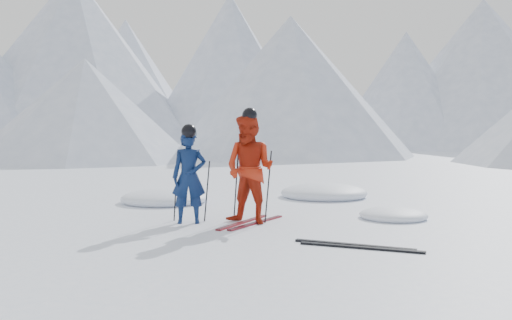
# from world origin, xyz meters

# --- Properties ---
(ground) EXTENTS (160.00, 160.00, 0.00)m
(ground) POSITION_xyz_m (0.00, 0.00, 0.00)
(ground) COLOR white
(ground) RESTS_ON ground
(mountain_range) EXTENTS (106.15, 62.94, 15.53)m
(mountain_range) POSITION_xyz_m (5.71, 35.31, 6.72)
(mountain_range) COLOR #B2BCD1
(mountain_range) RESTS_ON ground
(skier_blue) EXTENTS (0.67, 0.53, 1.62)m
(skier_blue) POSITION_xyz_m (-2.45, 0.24, 0.81)
(skier_blue) COLOR #0B1D45
(skier_blue) RESTS_ON ground
(skier_red) EXTENTS (1.10, 0.97, 1.90)m
(skier_red) POSITION_xyz_m (-1.41, 0.41, 0.95)
(skier_red) COLOR #B1240E
(skier_red) RESTS_ON ground
(pole_blue_left) EXTENTS (0.11, 0.08, 1.08)m
(pole_blue_left) POSITION_xyz_m (-2.75, 0.39, 0.54)
(pole_blue_left) COLOR black
(pole_blue_left) RESTS_ON ground
(pole_blue_right) EXTENTS (0.11, 0.07, 1.08)m
(pole_blue_right) POSITION_xyz_m (-2.20, 0.49, 0.54)
(pole_blue_right) COLOR black
(pole_blue_right) RESTS_ON ground
(pole_red_left) EXTENTS (0.13, 0.10, 1.26)m
(pole_red_left) POSITION_xyz_m (-1.71, 0.66, 0.63)
(pole_red_left) COLOR black
(pole_red_left) RESTS_ON ground
(pole_red_right) EXTENTS (0.13, 0.09, 1.26)m
(pole_red_right) POSITION_xyz_m (-1.11, 0.56, 0.63)
(pole_red_right) COLOR black
(pole_red_right) RESTS_ON ground
(ski_worn_left) EXTENTS (0.56, 1.66, 0.03)m
(ski_worn_left) POSITION_xyz_m (-1.53, 0.41, 0.01)
(ski_worn_left) COLOR black
(ski_worn_left) RESTS_ON ground
(ski_worn_right) EXTENTS (0.67, 1.63, 0.03)m
(ski_worn_right) POSITION_xyz_m (-1.29, 0.41, 0.01)
(ski_worn_right) COLOR black
(ski_worn_right) RESTS_ON ground
(ski_loose_a) EXTENTS (1.68, 0.47, 0.03)m
(ski_loose_a) POSITION_xyz_m (0.40, -1.15, 0.01)
(ski_loose_a) COLOR black
(ski_loose_a) RESTS_ON ground
(ski_loose_b) EXTENTS (1.69, 0.41, 0.03)m
(ski_loose_b) POSITION_xyz_m (0.50, -1.30, 0.01)
(ski_loose_b) COLOR black
(ski_loose_b) RESTS_ON ground
(snow_lumps) EXTENTS (6.52, 4.68, 0.46)m
(snow_lumps) POSITION_xyz_m (-1.61, 3.47, 0.00)
(snow_lumps) COLOR white
(snow_lumps) RESTS_ON ground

